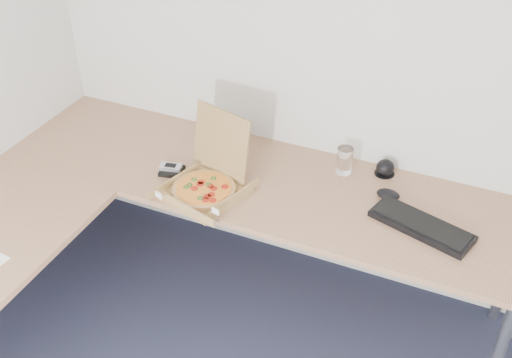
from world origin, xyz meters
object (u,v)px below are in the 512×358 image
at_px(desk, 151,218).
at_px(pizza_box, 206,184).
at_px(keyboard, 421,226).
at_px(wallet, 172,171).
at_px(drinking_glass, 344,160).

height_order(desk, pizza_box, pizza_box).
height_order(pizza_box, keyboard, pizza_box).
bearing_deg(wallet, keyboard, -11.23).
relative_size(desk, pizza_box, 6.64).
xyz_separation_m(drinking_glass, wallet, (-0.75, -0.34, -0.06)).
distance_m(desk, wallet, 0.32).
xyz_separation_m(pizza_box, drinking_glass, (0.53, 0.40, 0.03)).
relative_size(desk, keyboard, 5.73).
distance_m(pizza_box, keyboard, 0.97).
bearing_deg(desk, keyboard, 18.66).
bearing_deg(wallet, drinking_glass, 9.52).
distance_m(desk, keyboard, 1.17).
height_order(desk, wallet, wallet).
distance_m(desk, pizza_box, 0.29).
bearing_deg(pizza_box, keyboard, 24.24).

